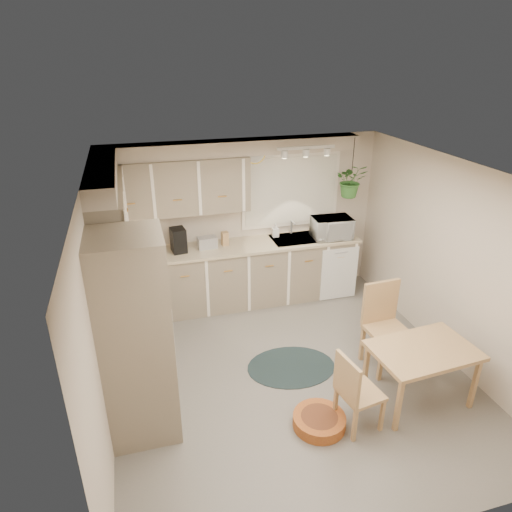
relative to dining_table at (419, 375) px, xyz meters
name	(u,v)px	position (x,y,z in m)	size (l,w,h in m)	color
floor	(290,374)	(-1.18, 0.78, -0.34)	(4.20, 4.20, 0.00)	#6A645D
ceiling	(297,175)	(-1.18, 0.78, 2.06)	(4.20, 4.20, 0.00)	white
wall_back	(245,220)	(-1.18, 2.88, 0.86)	(4.00, 0.04, 2.40)	beige
wall_front	(400,426)	(-1.18, -1.32, 0.86)	(4.00, 0.04, 2.40)	beige
wall_left	(99,311)	(-3.18, 0.78, 0.86)	(0.04, 4.20, 2.40)	beige
wall_right	(452,263)	(0.82, 0.78, 0.86)	(0.04, 4.20, 2.40)	beige
base_cab_left	(136,324)	(-2.88, 1.65, 0.11)	(0.60, 1.85, 0.90)	gray
base_cab_back	(237,276)	(-1.38, 2.58, 0.11)	(3.60, 0.60, 0.90)	gray
counter_left	(132,290)	(-2.87, 1.65, 0.58)	(0.64, 1.89, 0.04)	beige
counter_back	(237,247)	(-1.38, 2.57, 0.58)	(3.64, 0.64, 0.04)	beige
oven_stack	(136,340)	(-2.86, 0.40, 0.71)	(0.65, 0.65, 2.10)	gray
wall_oven_face	(171,335)	(-2.54, 0.40, 0.71)	(0.02, 0.56, 0.58)	silver
upper_cab_left	(110,215)	(-3.01, 1.78, 1.49)	(0.35, 2.00, 0.75)	gray
upper_cab_back	(175,187)	(-2.18, 2.70, 1.49)	(2.00, 0.35, 0.75)	gray
soffit_left	(102,173)	(-3.03, 1.78, 1.96)	(0.30, 2.00, 0.20)	beige
soffit_back	(232,148)	(-1.38, 2.73, 1.96)	(3.60, 0.30, 0.20)	beige
cooktop	(134,313)	(-2.86, 1.08, 0.61)	(0.52, 0.58, 0.02)	silver
range_hood	(127,275)	(-2.88, 1.08, 1.06)	(0.40, 0.60, 0.14)	silver
window_blinds	(291,191)	(-0.48, 2.85, 1.26)	(1.40, 0.02, 1.00)	white
window_frame	(291,190)	(-0.48, 2.86, 1.26)	(1.50, 0.02, 1.10)	white
sink	(296,241)	(-0.48, 2.58, 0.56)	(0.70, 0.48, 0.10)	#AEB0B6
dishwasher_front	(339,274)	(0.12, 2.27, 0.09)	(0.58, 0.01, 0.83)	silver
track_light_bar	(306,148)	(-0.48, 2.33, 1.99)	(0.80, 0.04, 0.04)	silver
wall_clock	(255,153)	(-1.03, 2.85, 1.84)	(0.30, 0.30, 0.03)	#E6CB51
dining_table	(419,375)	(0.00, 0.00, 0.00)	(1.07, 0.71, 0.67)	tan
chair_left	(361,391)	(-0.78, -0.16, 0.09)	(0.40, 0.40, 0.86)	tan
chair_back	(389,329)	(-0.03, 0.61, 0.19)	(0.49, 0.49, 1.04)	tan
braided_rug	(291,367)	(-1.12, 0.89, -0.33)	(1.07, 0.80, 0.01)	black
pet_bed	(319,421)	(-1.17, -0.07, -0.27)	(0.54, 0.54, 0.12)	#A36020
microwave	(332,226)	(0.04, 2.48, 0.80)	(0.57, 0.31, 0.38)	silver
soap_bottle	(275,234)	(-0.75, 2.73, 0.65)	(0.09, 0.21, 0.10)	silver
hanging_plant	(351,184)	(0.29, 2.48, 1.40)	(0.44, 0.49, 0.38)	#316729
coffee_maker	(178,240)	(-2.20, 2.58, 0.77)	(0.19, 0.23, 0.34)	black
toaster	(207,242)	(-1.80, 2.60, 0.69)	(0.27, 0.15, 0.16)	#AEB0B6
knife_block	(225,239)	(-1.54, 2.63, 0.70)	(0.09, 0.09, 0.20)	tan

